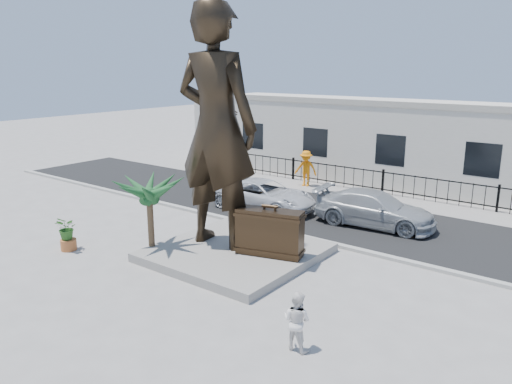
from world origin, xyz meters
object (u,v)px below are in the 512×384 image
car_white (264,195)px  tourist (297,321)px  statue (216,127)px  suitcase (270,232)px

car_white → tourist: bearing=-142.5°
car_white → statue: bearing=-163.3°
statue → tourist: statue is taller
tourist → car_white: bearing=-50.9°
statue → suitcase: bearing=178.3°
tourist → statue: bearing=-34.0°
statue → tourist: 7.74m
statue → car_white: bearing=-77.4°
tourist → car_white: tourist is taller
statue → car_white: size_ratio=1.70×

